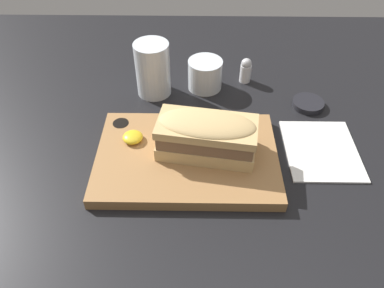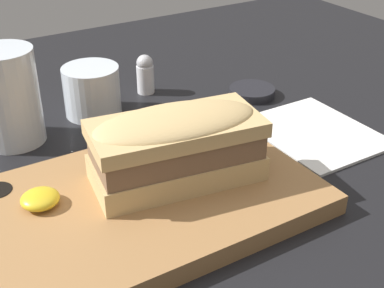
% 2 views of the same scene
% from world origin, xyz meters
% --- Properties ---
extents(dining_table, '(1.47, 1.24, 0.02)m').
position_xyz_m(dining_table, '(0.00, 0.00, 0.01)').
color(dining_table, black).
rests_on(dining_table, ground).
extents(serving_board, '(0.35, 0.24, 0.02)m').
position_xyz_m(serving_board, '(-0.04, -0.01, 0.03)').
color(serving_board, '#9E7042').
rests_on(serving_board, dining_table).
extents(sandwich, '(0.19, 0.11, 0.08)m').
position_xyz_m(sandwich, '(-0.00, -0.01, 0.09)').
color(sandwich, tan).
rests_on(sandwich, serving_board).
extents(mustard_dollop, '(0.04, 0.04, 0.02)m').
position_xyz_m(mustard_dollop, '(-0.14, 0.02, 0.05)').
color(mustard_dollop, gold).
rests_on(mustard_dollop, serving_board).
extents(water_glass, '(0.08, 0.08, 0.13)m').
position_xyz_m(water_glass, '(-0.12, 0.21, 0.08)').
color(water_glass, silver).
rests_on(water_glass, dining_table).
extents(wine_glass, '(0.08, 0.08, 0.07)m').
position_xyz_m(wine_glass, '(0.00, 0.23, 0.05)').
color(wine_glass, silver).
rests_on(wine_glass, dining_table).
extents(napkin, '(0.14, 0.17, 0.00)m').
position_xyz_m(napkin, '(0.23, 0.02, 0.02)').
color(napkin, white).
rests_on(napkin, dining_table).
extents(salt_shaker, '(0.03, 0.03, 0.06)m').
position_xyz_m(salt_shaker, '(0.10, 0.26, 0.05)').
color(salt_shaker, white).
rests_on(salt_shaker, dining_table).
extents(condiment_dish, '(0.07, 0.07, 0.01)m').
position_xyz_m(condiment_dish, '(0.24, 0.16, 0.03)').
color(condiment_dish, black).
rests_on(condiment_dish, dining_table).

